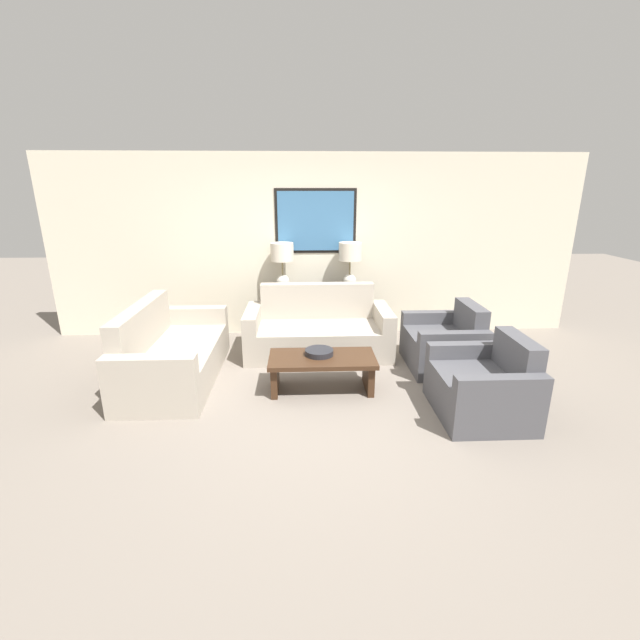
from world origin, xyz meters
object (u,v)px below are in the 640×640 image
(table_lamp_right, at_px, (350,258))
(armchair_near_camera, at_px, (483,387))
(couch_by_back_wall, at_px, (318,332))
(decorative_bowl, at_px, (319,352))
(couch_by_side, at_px, (172,355))
(console_table, at_px, (316,313))
(coffee_table, at_px, (322,365))
(armchair_near_back_wall, at_px, (445,345))
(table_lamp_left, at_px, (282,258))

(table_lamp_right, relative_size, armchair_near_camera, 0.69)
(couch_by_back_wall, xyz_separation_m, decorative_bowl, (-0.03, -1.07, 0.13))
(decorative_bowl, bearing_deg, couch_by_side, 169.64)
(console_table, distance_m, couch_by_back_wall, 0.66)
(console_table, xyz_separation_m, table_lamp_right, (0.49, 0.00, 0.82))
(coffee_table, bearing_deg, armchair_near_camera, -20.80)
(table_lamp_right, height_order, armchair_near_back_wall, table_lamp_right)
(couch_by_side, bearing_deg, armchair_near_back_wall, 3.90)
(decorative_bowl, xyz_separation_m, armchair_near_back_wall, (1.60, 0.54, -0.14))
(couch_by_side, bearing_deg, coffee_table, -11.98)
(couch_by_back_wall, xyz_separation_m, armchair_near_back_wall, (1.57, -0.53, -0.01))
(couch_by_back_wall, xyz_separation_m, coffee_table, (-0.00, -1.13, -0.00))
(couch_by_side, bearing_deg, table_lamp_left, 48.43)
(console_table, bearing_deg, couch_by_back_wall, -90.00)
(couch_by_side, distance_m, decorative_bowl, 1.75)
(table_lamp_right, bearing_deg, console_table, 180.00)
(decorative_bowl, relative_size, armchair_near_back_wall, 0.32)
(armchair_near_camera, bearing_deg, armchair_near_back_wall, 90.00)
(couch_by_back_wall, bearing_deg, table_lamp_right, 53.41)
(console_table, relative_size, table_lamp_right, 2.11)
(table_lamp_left, distance_m, armchair_near_camera, 3.28)
(coffee_table, bearing_deg, table_lamp_left, 105.21)
(table_lamp_right, distance_m, couch_by_side, 2.80)
(console_table, height_order, couch_by_side, couch_by_side)
(armchair_near_camera, bearing_deg, decorative_bowl, 157.78)
(table_lamp_left, distance_m, couch_by_back_wall, 1.22)
(console_table, xyz_separation_m, table_lamp_left, (-0.49, 0.00, 0.82))
(coffee_table, distance_m, decorative_bowl, 0.15)
(coffee_table, height_order, armchair_near_back_wall, armchair_near_back_wall)
(coffee_table, bearing_deg, armchair_near_back_wall, 20.80)
(console_table, height_order, couch_by_back_wall, couch_by_back_wall)
(armchair_near_back_wall, bearing_deg, table_lamp_right, 132.13)
(couch_by_back_wall, distance_m, decorative_bowl, 1.08)
(couch_by_back_wall, distance_m, armchair_near_camera, 2.33)
(armchair_near_back_wall, height_order, armchair_near_camera, same)
(couch_by_side, relative_size, decorative_bowl, 6.12)
(couch_by_side, bearing_deg, table_lamp_right, 32.39)
(coffee_table, bearing_deg, decorative_bowl, 116.58)
(table_lamp_right, distance_m, armchair_near_camera, 2.77)
(couch_by_back_wall, height_order, armchair_near_camera, couch_by_back_wall)
(couch_by_side, xyz_separation_m, decorative_bowl, (1.72, -0.31, 0.13))
(decorative_bowl, bearing_deg, table_lamp_left, 104.81)
(table_lamp_left, relative_size, coffee_table, 0.58)
(table_lamp_right, xyz_separation_m, decorative_bowl, (-0.52, -1.73, -0.77))
(table_lamp_right, bearing_deg, decorative_bowl, -106.71)
(console_table, distance_m, decorative_bowl, 1.74)
(console_table, bearing_deg, decorative_bowl, -91.02)
(table_lamp_right, bearing_deg, coffee_table, -105.37)
(table_lamp_right, relative_size, decorative_bowl, 2.15)
(couch_by_back_wall, distance_m, armchair_near_back_wall, 1.66)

